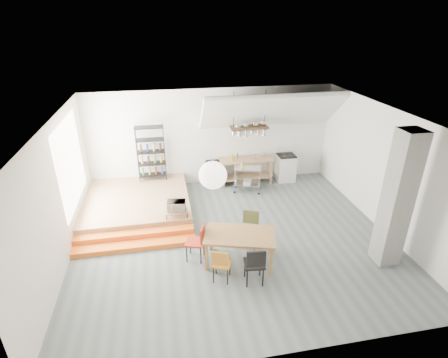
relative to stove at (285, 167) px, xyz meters
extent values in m
plane|color=slate|center=(-2.50, -3.16, -0.48)|extent=(8.00, 8.00, 0.00)
cube|color=silver|center=(-2.50, 0.34, 1.12)|extent=(8.00, 0.04, 3.20)
cube|color=silver|center=(-6.50, -3.16, 1.12)|extent=(0.04, 7.00, 3.20)
cube|color=silver|center=(1.50, -3.16, 1.12)|extent=(0.04, 7.00, 3.20)
cube|color=white|center=(-2.50, -3.16, 2.72)|extent=(8.00, 7.00, 0.02)
cube|color=white|center=(-0.70, -0.26, 2.07)|extent=(4.40, 1.44, 1.32)
cube|color=white|center=(-6.48, -1.66, 1.32)|extent=(0.02, 2.50, 2.20)
cube|color=#9A794D|center=(-5.00, -1.16, -0.28)|extent=(3.00, 3.00, 0.40)
cube|color=orange|center=(-5.00, -3.11, -0.41)|extent=(3.00, 0.35, 0.13)
cube|color=orange|center=(-5.00, -2.76, -0.35)|extent=(3.00, 0.35, 0.27)
cube|color=slate|center=(0.80, -4.66, 1.12)|extent=(0.50, 0.50, 3.20)
cube|color=#9A794D|center=(-1.40, -0.01, 0.40)|extent=(1.80, 0.60, 0.06)
cube|color=#9A794D|center=(-1.40, -0.01, -0.23)|extent=(1.70, 0.55, 0.04)
cube|color=#9A794D|center=(-0.58, 0.21, -0.05)|extent=(0.06, 0.06, 0.86)
cube|color=#9A794D|center=(-2.22, 0.21, -0.05)|extent=(0.06, 0.06, 0.86)
cube|color=#9A794D|center=(-0.58, -0.23, -0.05)|extent=(0.06, 0.06, 0.86)
cube|color=#9A794D|center=(-2.22, -0.23, -0.05)|extent=(0.06, 0.06, 0.86)
cube|color=white|center=(0.00, -0.01, -0.03)|extent=(0.60, 0.60, 0.90)
cube|color=black|center=(0.00, -0.01, 0.44)|extent=(0.58, 0.58, 0.03)
cube|color=white|center=(0.00, 0.27, 0.57)|extent=(0.60, 0.05, 0.25)
cylinder|color=black|center=(0.14, 0.13, 0.46)|extent=(0.18, 0.18, 0.02)
cylinder|color=black|center=(-0.14, 0.13, 0.46)|extent=(0.18, 0.18, 0.02)
cylinder|color=black|center=(0.14, -0.15, 0.46)|extent=(0.18, 0.18, 0.02)
cylinder|color=black|center=(-0.14, -0.15, 0.46)|extent=(0.18, 0.18, 0.02)
cube|color=#41291A|center=(-1.40, -0.21, 1.57)|extent=(1.20, 0.50, 0.05)
cylinder|color=black|center=(-1.90, -0.21, 2.14)|extent=(0.02, 0.02, 1.15)
cylinder|color=black|center=(-0.90, -0.21, 2.14)|extent=(0.02, 0.02, 1.15)
cylinder|color=silver|center=(-1.90, -0.26, 1.43)|extent=(0.16, 0.16, 0.12)
cylinder|color=silver|center=(-1.70, -0.26, 1.41)|extent=(0.20, 0.20, 0.16)
cylinder|color=silver|center=(-1.50, -0.26, 1.39)|extent=(0.16, 0.16, 0.20)
cylinder|color=silver|center=(-1.30, -0.26, 1.43)|extent=(0.20, 0.20, 0.12)
cylinder|color=silver|center=(-1.10, -0.26, 1.41)|extent=(0.16, 0.16, 0.16)
cylinder|color=silver|center=(-0.90, -0.26, 1.39)|extent=(0.20, 0.20, 0.20)
cylinder|color=black|center=(-4.08, 0.22, 0.82)|extent=(0.02, 0.02, 1.80)
cylinder|color=black|center=(-4.92, 0.22, 0.82)|extent=(0.02, 0.02, 1.80)
cylinder|color=black|center=(-4.08, -0.14, 0.82)|extent=(0.02, 0.02, 1.80)
cylinder|color=black|center=(-4.92, -0.14, 0.82)|extent=(0.02, 0.02, 1.80)
cube|color=black|center=(-4.50, 0.04, 0.07)|extent=(0.88, 0.38, 0.02)
cube|color=black|center=(-4.50, 0.04, 0.47)|extent=(0.88, 0.38, 0.02)
cube|color=black|center=(-4.50, 0.04, 0.87)|extent=(0.88, 0.38, 0.02)
cube|color=black|center=(-4.50, 0.04, 1.27)|extent=(0.88, 0.38, 0.02)
cube|color=black|center=(-4.50, 0.04, 1.67)|extent=(0.88, 0.38, 0.03)
cylinder|color=#468E38|center=(-4.50, 0.04, 0.21)|extent=(0.07, 0.07, 0.24)
cylinder|color=#A5991B|center=(-4.50, 0.04, 0.61)|extent=(0.07, 0.07, 0.24)
cylinder|color=maroon|center=(-4.50, 0.04, 1.01)|extent=(0.07, 0.07, 0.24)
cube|color=#9A794D|center=(-3.90, -2.41, 0.07)|extent=(0.60, 0.40, 0.03)
cylinder|color=black|center=(-3.63, -2.24, -0.01)|extent=(0.02, 0.02, 0.13)
cylinder|color=black|center=(-4.17, -2.24, -0.01)|extent=(0.02, 0.02, 0.13)
cylinder|color=black|center=(-3.63, -2.58, -0.01)|extent=(0.02, 0.02, 0.13)
cylinder|color=black|center=(-4.17, -2.58, -0.01)|extent=(0.02, 0.02, 0.13)
sphere|color=white|center=(-3.14, -3.91, 1.72)|extent=(0.60, 0.60, 0.60)
cube|color=olive|center=(-2.57, -4.09, 0.24)|extent=(1.78, 1.31, 0.06)
cube|color=olive|center=(-1.77, -3.93, -0.13)|extent=(0.09, 0.09, 0.70)
cube|color=olive|center=(-3.14, -3.52, -0.13)|extent=(0.09, 0.09, 0.70)
cube|color=olive|center=(-1.99, -4.65, -0.13)|extent=(0.09, 0.09, 0.70)
cube|color=olive|center=(-3.36, -4.24, -0.13)|extent=(0.09, 0.09, 0.70)
cube|color=#C37A21|center=(-3.08, -4.61, -0.05)|extent=(0.49, 0.49, 0.04)
cube|color=#C37A21|center=(-3.14, -4.77, 0.19)|extent=(0.35, 0.16, 0.34)
cylinder|color=black|center=(-3.28, -4.69, -0.27)|extent=(0.03, 0.03, 0.42)
cylinder|color=black|center=(-2.99, -4.80, -0.27)|extent=(0.03, 0.03, 0.42)
cylinder|color=black|center=(-3.17, -4.41, -0.27)|extent=(0.03, 0.03, 0.42)
cylinder|color=black|center=(-2.89, -4.52, -0.27)|extent=(0.03, 0.03, 0.42)
cube|color=black|center=(-2.42, -4.80, 0.00)|extent=(0.46, 0.46, 0.04)
cube|color=black|center=(-2.44, -4.99, 0.26)|extent=(0.40, 0.08, 0.37)
cylinder|color=black|center=(-2.60, -4.96, -0.25)|extent=(0.03, 0.03, 0.47)
cylinder|color=black|center=(-2.27, -4.99, -0.25)|extent=(0.03, 0.03, 0.47)
cylinder|color=black|center=(-2.57, -4.62, -0.25)|extent=(0.03, 0.03, 0.47)
cylinder|color=black|center=(-2.23, -4.65, -0.25)|extent=(0.03, 0.03, 0.47)
cube|color=brown|center=(-2.19, -3.52, -0.02)|extent=(0.55, 0.55, 0.04)
cube|color=brown|center=(-2.12, -3.35, 0.24)|extent=(0.38, 0.20, 0.36)
cylinder|color=black|center=(-1.97, -3.44, -0.25)|extent=(0.03, 0.03, 0.45)
cylinder|color=black|center=(-2.28, -3.31, -0.25)|extent=(0.03, 0.03, 0.45)
cylinder|color=black|center=(-2.11, -3.74, -0.25)|extent=(0.03, 0.03, 0.45)
cylinder|color=black|center=(-2.41, -3.61, -0.25)|extent=(0.03, 0.03, 0.45)
cube|color=red|center=(-3.57, -3.79, -0.01)|extent=(0.54, 0.54, 0.04)
cube|color=red|center=(-3.39, -3.85, 0.25)|extent=(0.17, 0.39, 0.37)
cylinder|color=black|center=(-3.47, -4.00, -0.25)|extent=(0.03, 0.03, 0.46)
cylinder|color=black|center=(-3.35, -3.69, -0.25)|extent=(0.03, 0.03, 0.46)
cylinder|color=black|center=(-3.78, -3.89, -0.25)|extent=(0.03, 0.03, 0.46)
cylinder|color=black|center=(-3.67, -3.57, -0.25)|extent=(0.03, 0.03, 0.46)
cube|color=silver|center=(-1.51, -0.61, 0.34)|extent=(0.94, 0.70, 0.04)
cube|color=silver|center=(-1.51, -0.61, -0.20)|extent=(0.94, 0.70, 0.03)
cylinder|color=silver|center=(-1.07, -0.53, -0.06)|extent=(0.03, 0.03, 0.81)
sphere|color=black|center=(-1.07, -0.53, -0.44)|extent=(0.07, 0.07, 0.07)
cylinder|color=silver|center=(-1.82, -0.29, -0.06)|extent=(0.03, 0.03, 0.81)
sphere|color=black|center=(-1.82, -0.29, -0.44)|extent=(0.07, 0.07, 0.07)
cylinder|color=silver|center=(-1.20, -0.92, -0.06)|extent=(0.03, 0.03, 0.81)
sphere|color=black|center=(-1.20, -0.92, -0.44)|extent=(0.07, 0.07, 0.07)
cylinder|color=silver|center=(-1.95, -0.68, -0.06)|extent=(0.03, 0.03, 0.81)
sphere|color=black|center=(-1.95, -0.68, -0.44)|extent=(0.07, 0.07, 0.07)
cube|color=black|center=(-2.50, 0.04, -0.06)|extent=(0.49, 0.49, 0.83)
imported|color=beige|center=(-3.90, -2.41, 0.22)|extent=(0.53, 0.39, 0.27)
imported|color=silver|center=(-1.11, -0.06, 0.46)|extent=(0.27, 0.27, 0.06)
camera|label=1|loc=(-4.15, -10.51, 4.78)|focal=28.00mm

